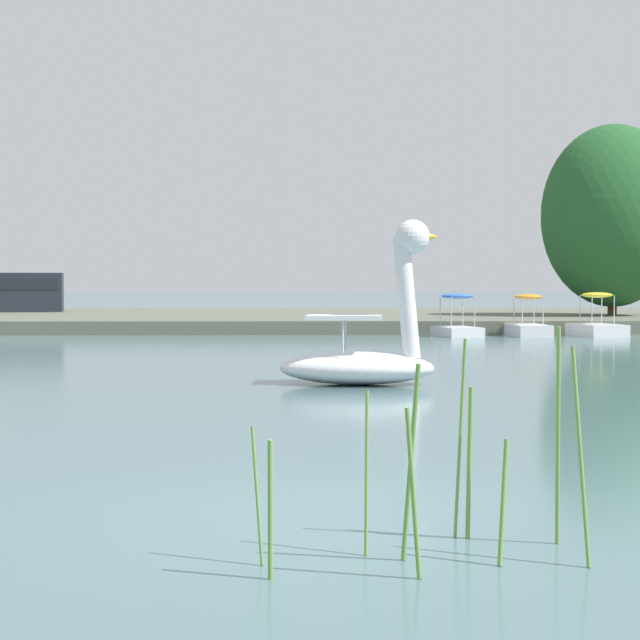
# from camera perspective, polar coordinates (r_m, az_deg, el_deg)

# --- Properties ---
(ground_plane) EXTENTS (509.42, 509.42, 0.00)m
(ground_plane) POSITION_cam_1_polar(r_m,az_deg,el_deg) (8.50, 0.19, -10.91)
(ground_plane) COLOR slate
(shore_bank_far) EXTENTS (149.50, 20.55, 0.51)m
(shore_bank_far) POSITION_cam_1_polar(r_m,az_deg,el_deg) (48.43, -0.98, 0.07)
(shore_bank_far) COLOR #5B6051
(shore_bank_far) RESTS_ON ground_plane
(swan_boat) EXTENTS (3.06, 1.72, 3.10)m
(swan_boat) POSITION_cam_1_polar(r_m,az_deg,el_deg) (19.46, 2.52, -1.56)
(swan_boat) COLOR white
(swan_boat) RESTS_ON ground_plane
(pedal_boat_blue) EXTENTS (1.71, 2.28, 1.56)m
(pedal_boat_blue) POSITION_cam_1_polar(r_m,az_deg,el_deg) (37.31, 7.58, -0.16)
(pedal_boat_blue) COLOR white
(pedal_boat_blue) RESTS_ON ground_plane
(pedal_boat_orange) EXTENTS (1.36, 2.33, 1.53)m
(pedal_boat_orange) POSITION_cam_1_polar(r_m,az_deg,el_deg) (38.00, 11.41, -0.22)
(pedal_boat_orange) COLOR white
(pedal_boat_orange) RESTS_ON ground_plane
(pedal_boat_yellow) EXTENTS (1.78, 2.54, 1.59)m
(pedal_boat_yellow) POSITION_cam_1_polar(r_m,az_deg,el_deg) (38.41, 15.03, -0.26)
(pedal_boat_yellow) COLOR white
(pedal_boat_yellow) RESTS_ON ground_plane
(tree_willow_near_path) EXTENTS (8.53, 8.33, 8.34)m
(tree_willow_near_path) POSITION_cam_1_polar(r_m,az_deg,el_deg) (47.04, 15.87, 5.55)
(tree_willow_near_path) COLOR #4C3823
(tree_willow_near_path) RESTS_ON shore_bank_far
(parked_van) EXTENTS (5.18, 2.75, 1.92)m
(parked_van) POSITION_cam_1_polar(r_m,az_deg,el_deg) (53.15, -16.65, 1.56)
(parked_van) COLOR #1E232D
(parked_van) RESTS_ON shore_bank_far
(reed_clump_foreground) EXTENTS (2.28, 1.15, 1.60)m
(reed_clump_foreground) POSITION_cam_1_polar(r_m,az_deg,el_deg) (7.25, 7.09, -8.14)
(reed_clump_foreground) COLOR #669942
(reed_clump_foreground) RESTS_ON ground_plane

